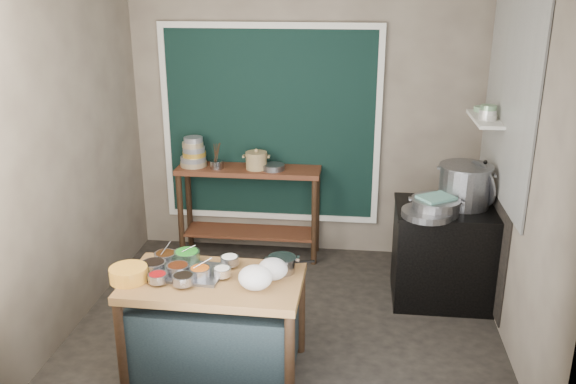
# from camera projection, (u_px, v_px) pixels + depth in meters

# --- Properties ---
(floor) EXTENTS (3.50, 3.00, 0.02)m
(floor) POSITION_uv_depth(u_px,v_px,m) (288.00, 321.00, 5.19)
(floor) COLOR #2E2923
(floor) RESTS_ON ground
(back_wall) EXTENTS (3.50, 0.02, 2.80)m
(back_wall) POSITION_uv_depth(u_px,v_px,m) (305.00, 120.00, 6.14)
(back_wall) COLOR #7A6E5E
(back_wall) RESTS_ON floor
(left_wall) EXTENTS (0.02, 3.00, 2.80)m
(left_wall) POSITION_uv_depth(u_px,v_px,m) (72.00, 155.00, 4.92)
(left_wall) COLOR #7A6E5E
(left_wall) RESTS_ON floor
(right_wall) EXTENTS (0.02, 3.00, 2.80)m
(right_wall) POSITION_uv_depth(u_px,v_px,m) (522.00, 170.00, 4.53)
(right_wall) COLOR #7A6E5E
(right_wall) RESTS_ON floor
(curtain_panel) EXTENTS (2.10, 0.02, 1.90)m
(curtain_panel) POSITION_uv_depth(u_px,v_px,m) (270.00, 125.00, 6.16)
(curtain_panel) COLOR black
(curtain_panel) RESTS_ON back_wall
(curtain_frame) EXTENTS (2.22, 0.03, 2.02)m
(curtain_frame) POSITION_uv_depth(u_px,v_px,m) (270.00, 125.00, 6.15)
(curtain_frame) COLOR beige
(curtain_frame) RESTS_ON back_wall
(tile_panel) EXTENTS (0.02, 1.70, 1.70)m
(tile_panel) POSITION_uv_depth(u_px,v_px,m) (509.00, 97.00, 4.90)
(tile_panel) COLOR #B2B2AA
(tile_panel) RESTS_ON right_wall
(soot_patch) EXTENTS (0.01, 1.30, 1.30)m
(soot_patch) POSITION_uv_depth(u_px,v_px,m) (492.00, 224.00, 5.37)
(soot_patch) COLOR black
(soot_patch) RESTS_ON right_wall
(wall_shelf) EXTENTS (0.22, 0.70, 0.03)m
(wall_shelf) POSITION_uv_depth(u_px,v_px,m) (486.00, 119.00, 5.28)
(wall_shelf) COLOR beige
(wall_shelf) RESTS_ON right_wall
(prep_table) EXTENTS (1.26, 0.74, 0.75)m
(prep_table) POSITION_uv_depth(u_px,v_px,m) (215.00, 325.00, 4.41)
(prep_table) COLOR brown
(prep_table) RESTS_ON floor
(back_counter) EXTENTS (1.45, 0.40, 0.95)m
(back_counter) POSITION_uv_depth(u_px,v_px,m) (249.00, 212.00, 6.29)
(back_counter) COLOR #562B18
(back_counter) RESTS_ON floor
(stove_block) EXTENTS (0.90, 0.68, 0.85)m
(stove_block) POSITION_uv_depth(u_px,v_px,m) (445.00, 255.00, 5.41)
(stove_block) COLOR black
(stove_block) RESTS_ON floor
(stove_top) EXTENTS (0.92, 0.69, 0.03)m
(stove_top) POSITION_uv_depth(u_px,v_px,m) (450.00, 209.00, 5.27)
(stove_top) COLOR black
(stove_top) RESTS_ON stove_block
(condiment_tray) EXTENTS (0.52, 0.39, 0.02)m
(condiment_tray) POSITION_uv_depth(u_px,v_px,m) (189.00, 272.00, 4.36)
(condiment_tray) COLOR gray
(condiment_tray) RESTS_ON prep_table
(condiment_bowls) EXTENTS (0.67, 0.52, 0.08)m
(condiment_bowls) POSITION_uv_depth(u_px,v_px,m) (183.00, 266.00, 4.35)
(condiment_bowls) COLOR gray
(condiment_bowls) RESTS_ON condiment_tray
(yellow_basin) EXTENTS (0.30, 0.30, 0.10)m
(yellow_basin) POSITION_uv_depth(u_px,v_px,m) (129.00, 274.00, 4.24)
(yellow_basin) COLOR #CB7D33
(yellow_basin) RESTS_ON prep_table
(saucepan) EXTENTS (0.25, 0.25, 0.11)m
(saucepan) POSITION_uv_depth(u_px,v_px,m) (282.00, 264.00, 4.38)
(saucepan) COLOR gray
(saucepan) RESTS_ON prep_table
(plastic_bag_a) EXTENTS (0.29, 0.27, 0.17)m
(plastic_bag_a) POSITION_uv_depth(u_px,v_px,m) (255.00, 278.00, 4.12)
(plastic_bag_a) COLOR white
(plastic_bag_a) RESTS_ON prep_table
(plastic_bag_b) EXTENTS (0.26, 0.25, 0.16)m
(plastic_bag_b) POSITION_uv_depth(u_px,v_px,m) (273.00, 269.00, 4.26)
(plastic_bag_b) COLOR white
(plastic_bag_b) RESTS_ON prep_table
(bowl_stack) EXTENTS (0.27, 0.27, 0.30)m
(bowl_stack) POSITION_uv_depth(u_px,v_px,m) (194.00, 153.00, 6.16)
(bowl_stack) COLOR tan
(bowl_stack) RESTS_ON back_counter
(utensil_cup) EXTENTS (0.16, 0.16, 0.08)m
(utensil_cup) POSITION_uv_depth(u_px,v_px,m) (217.00, 165.00, 6.10)
(utensil_cup) COLOR gray
(utensil_cup) RESTS_ON back_counter
(ceramic_crock) EXTENTS (0.24, 0.24, 0.15)m
(ceramic_crock) POSITION_uv_depth(u_px,v_px,m) (256.00, 161.00, 6.08)
(ceramic_crock) COLOR olive
(ceramic_crock) RESTS_ON back_counter
(wide_bowl) EXTENTS (0.24, 0.24, 0.06)m
(wide_bowl) POSITION_uv_depth(u_px,v_px,m) (273.00, 167.00, 6.06)
(wide_bowl) COLOR gray
(wide_bowl) RESTS_ON back_counter
(stock_pot) EXTENTS (0.60, 0.60, 0.37)m
(stock_pot) POSITION_uv_depth(u_px,v_px,m) (465.00, 186.00, 5.25)
(stock_pot) COLOR gray
(stock_pot) RESTS_ON stove_top
(pot_lid) EXTENTS (0.26, 0.42, 0.41)m
(pot_lid) POSITION_uv_depth(u_px,v_px,m) (481.00, 183.00, 5.25)
(pot_lid) COLOR gray
(pot_lid) RESTS_ON stove_top
(steamer) EXTENTS (0.47, 0.47, 0.14)m
(steamer) POSITION_uv_depth(u_px,v_px,m) (435.00, 206.00, 5.10)
(steamer) COLOR gray
(steamer) RESTS_ON stove_top
(green_cloth) EXTENTS (0.35, 0.33, 0.02)m
(green_cloth) POSITION_uv_depth(u_px,v_px,m) (436.00, 197.00, 5.07)
(green_cloth) COLOR #64A08F
(green_cloth) RESTS_ON steamer
(shallow_pan) EXTENTS (0.47, 0.47, 0.06)m
(shallow_pan) POSITION_uv_depth(u_px,v_px,m) (427.00, 213.00, 5.05)
(shallow_pan) COLOR gray
(shallow_pan) RESTS_ON stove_top
(shelf_bowl_stack) EXTENTS (0.15, 0.15, 0.12)m
(shelf_bowl_stack) POSITION_uv_depth(u_px,v_px,m) (488.00, 113.00, 5.17)
(shelf_bowl_stack) COLOR silver
(shelf_bowl_stack) RESTS_ON wall_shelf
(shelf_bowl_green) EXTENTS (0.16, 0.16, 0.04)m
(shelf_bowl_green) POSITION_uv_depth(u_px,v_px,m) (481.00, 109.00, 5.50)
(shelf_bowl_green) COLOR gray
(shelf_bowl_green) RESTS_ON wall_shelf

